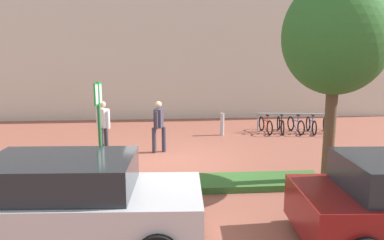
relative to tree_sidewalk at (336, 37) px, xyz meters
The scene contains 11 objects.
ground_plane 5.85m from the tree_sidewalk, 147.92° to the left, with size 60.00×60.00×0.00m, color brown.
building_facade 11.14m from the tree_sidewalk, 110.60° to the left, with size 28.00×1.20×10.00m, color beige.
planter_strip 5.03m from the tree_sidewalk, behind, with size 7.00×1.10×0.16m, color #336028.
tree_sidewalk is the anchor object (origin of this frame).
parking_sign_post 5.87m from the tree_sidewalk, behind, with size 0.13×0.35×2.61m.
bike_at_sign 6.38m from the tree_sidewalk, behind, with size 1.52×0.82×0.86m.
bike_rack_cluster 7.04m from the tree_sidewalk, 76.42° to the left, with size 3.18×1.78×0.83m.
bollard_steel 6.87m from the tree_sidewalk, 105.88° to the left, with size 0.16×0.16×0.90m, color #ADADB2.
person_suited_navy 6.04m from the tree_sidewalk, 140.55° to the left, with size 0.46×0.59×1.72m.
person_shirt_blue 7.50m from the tree_sidewalk, 149.05° to the left, with size 0.47×0.51×1.72m.
car_silver_sedan 6.76m from the tree_sidewalk, 156.73° to the right, with size 4.39×2.21×1.54m.
Camera 1 is at (-0.17, -10.80, 3.24)m, focal length 34.02 mm.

